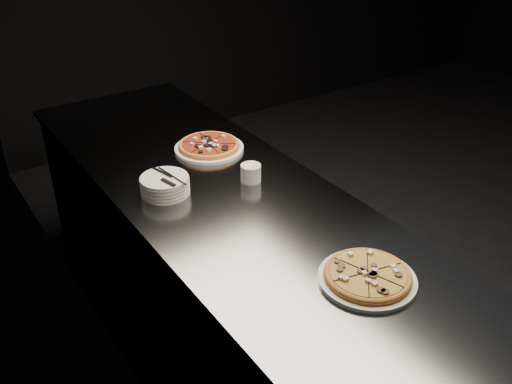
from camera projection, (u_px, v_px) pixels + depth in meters
wall_left at (115, 87)px, 1.67m from camera, size 0.02×5.00×2.80m
counter at (230, 291)px, 2.32m from camera, size 0.74×2.44×0.92m
pizza_mushroom at (367, 276)px, 1.64m from camera, size 0.30×0.30×0.03m
pizza_tomato at (209, 146)px, 2.40m from camera, size 0.33×0.33×0.03m
plate_stack at (165, 185)px, 2.07m from camera, size 0.18×0.18×0.07m
cutlery at (168, 178)px, 2.05m from camera, size 0.06×0.19×0.01m
ramekin at (251, 173)px, 2.15m from camera, size 0.08×0.08×0.07m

